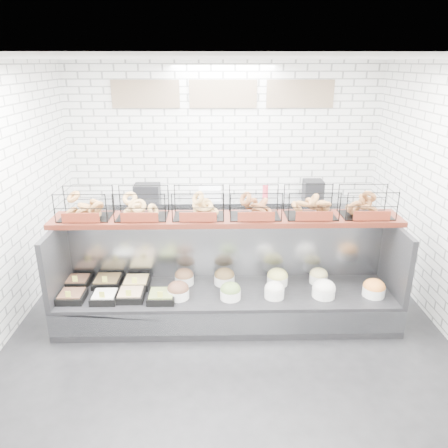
{
  "coord_description": "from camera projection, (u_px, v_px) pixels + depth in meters",
  "views": [
    {
      "loc": [
        -0.13,
        -4.31,
        2.97
      ],
      "look_at": [
        -0.03,
        0.45,
        1.19
      ],
      "focal_mm": 35.0,
      "sensor_mm": 36.0,
      "label": 1
    }
  ],
  "objects": [
    {
      "name": "ground",
      "position": [
        228.0,
        333.0,
        5.08
      ],
      "size": [
        5.5,
        5.5,
        0.0
      ],
      "primitive_type": "plane",
      "color": "black",
      "rests_on": "ground"
    },
    {
      "name": "room_shell",
      "position": [
        227.0,
        148.0,
        4.92
      ],
      "size": [
        5.02,
        5.51,
        3.01
      ],
      "color": "white",
      "rests_on": "ground"
    },
    {
      "name": "display_case",
      "position": [
        226.0,
        294.0,
        5.28
      ],
      "size": [
        4.0,
        0.9,
        1.2
      ],
      "color": "black",
      "rests_on": "ground"
    },
    {
      "name": "bagel_shelf",
      "position": [
        227.0,
        206.0,
        5.08
      ],
      "size": [
        4.1,
        0.5,
        0.4
      ],
      "color": "#3F150D",
      "rests_on": "display_case"
    },
    {
      "name": "prep_counter",
      "position": [
        224.0,
        223.0,
        7.19
      ],
      "size": [
        4.0,
        0.6,
        1.2
      ],
      "color": "#93969B",
      "rests_on": "ground"
    }
  ]
}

